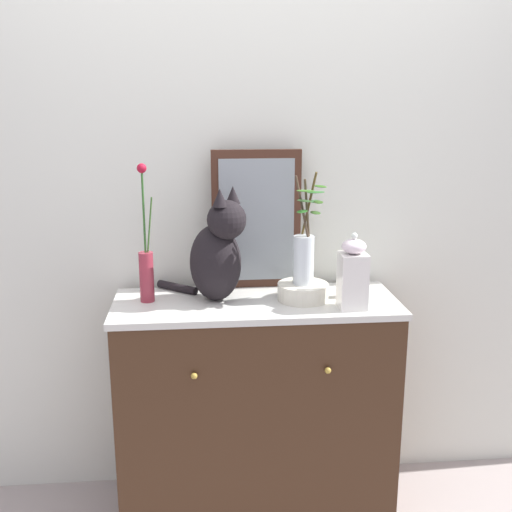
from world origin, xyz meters
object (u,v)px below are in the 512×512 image
at_px(mirror_leaning, 256,220).
at_px(bowl_porcelain, 303,291).
at_px(vase_slim_green, 146,267).
at_px(cat_sitting, 218,252).
at_px(sideboard, 256,408).
at_px(vase_glass_clear, 304,252).
at_px(jar_lidded_porcelain, 353,275).
at_px(candle_pillar, 344,284).

bearing_deg(mirror_leaning, bowl_porcelain, -48.48).
bearing_deg(vase_slim_green, bowl_porcelain, -3.07).
bearing_deg(mirror_leaning, cat_sitting, -134.55).
bearing_deg(mirror_leaning, sideboard, -95.88).
height_order(mirror_leaning, vase_glass_clear, mirror_leaning).
xyz_separation_m(cat_sitting, bowl_porcelain, (0.33, -0.02, -0.16)).
distance_m(jar_lidded_porcelain, candle_pillar, 0.15).
distance_m(bowl_porcelain, candle_pillar, 0.17).
height_order(sideboard, jar_lidded_porcelain, jar_lidded_porcelain).
xyz_separation_m(sideboard, mirror_leaning, (0.02, 0.19, 0.74)).
xyz_separation_m(sideboard, cat_sitting, (-0.15, 0.02, 0.65)).
bearing_deg(candle_pillar, mirror_leaning, 152.12).
height_order(sideboard, bowl_porcelain, bowl_porcelain).
xyz_separation_m(vase_slim_green, vase_glass_clear, (0.60, -0.03, 0.05)).
xyz_separation_m(mirror_leaning, vase_slim_green, (-0.44, -0.15, -0.15)).
relative_size(vase_slim_green, bowl_porcelain, 2.67).
bearing_deg(cat_sitting, sideboard, -8.87).
relative_size(sideboard, cat_sitting, 2.48).
relative_size(cat_sitting, jar_lidded_porcelain, 1.55).
height_order(vase_slim_green, vase_glass_clear, vase_slim_green).
bearing_deg(candle_pillar, bowl_porcelain, -176.35).
relative_size(sideboard, vase_glass_clear, 2.54).
xyz_separation_m(vase_glass_clear, jar_lidded_porcelain, (0.16, -0.12, -0.06)).
distance_m(mirror_leaning, candle_pillar, 0.44).
bearing_deg(cat_sitting, jar_lidded_porcelain, -15.24).
distance_m(bowl_porcelain, vase_glass_clear, 0.16).
xyz_separation_m(mirror_leaning, bowl_porcelain, (0.16, -0.19, -0.25)).
relative_size(cat_sitting, vase_glass_clear, 1.02).
height_order(vase_glass_clear, candle_pillar, vase_glass_clear).
height_order(bowl_porcelain, candle_pillar, candle_pillar).
relative_size(mirror_leaning, vase_glass_clear, 1.30).
bearing_deg(sideboard, vase_glass_clear, 1.03).
height_order(sideboard, vase_glass_clear, vase_glass_clear).
relative_size(bowl_porcelain, candle_pillar, 1.61).
xyz_separation_m(bowl_porcelain, candle_pillar, (0.17, 0.01, 0.02)).
bearing_deg(jar_lidded_porcelain, vase_glass_clear, 144.80).
relative_size(mirror_leaning, cat_sitting, 1.27).
bearing_deg(bowl_porcelain, candle_pillar, 3.65).
bearing_deg(vase_glass_clear, jar_lidded_porcelain, -35.20).
bearing_deg(jar_lidded_porcelain, cat_sitting, 164.76).
bearing_deg(vase_slim_green, candle_pillar, -1.62).
bearing_deg(candle_pillar, cat_sitting, 179.17).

